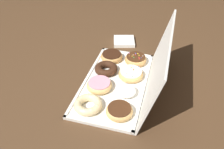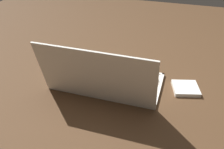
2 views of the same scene
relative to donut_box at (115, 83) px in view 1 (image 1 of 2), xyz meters
name	(u,v)px [view 1 (image 1 of 2)]	position (x,y,z in m)	size (l,w,h in m)	color
ground_plane	(115,84)	(0.00, 0.00, -0.01)	(3.00, 3.00, 0.00)	#4C331E
donut_box	(115,83)	(0.00, 0.00, 0.00)	(0.53, 0.28, 0.01)	white
box_lid_open	(158,65)	(0.00, 0.18, 0.14)	(0.53, 0.29, 0.01)	white
chocolate_frosted_donut_0	(112,56)	(-0.18, -0.07, 0.02)	(0.11, 0.11, 0.04)	tan
chocolate_cake_ring_donut_1	(106,69)	(-0.07, -0.06, 0.02)	(0.11, 0.11, 0.04)	#381E11
pink_frosted_donut_2	(99,85)	(0.06, -0.06, 0.02)	(0.11, 0.11, 0.04)	#E5B770
cruller_donut_3	(88,105)	(0.18, -0.06, 0.02)	(0.12, 0.12, 0.03)	beige
sprinkle_donut_4	(136,59)	(-0.18, 0.06, 0.03)	(0.11, 0.11, 0.04)	tan
sprinkle_donut_5	(131,74)	(-0.06, 0.06, 0.02)	(0.12, 0.12, 0.04)	tan
powdered_filled_donut_6	(126,91)	(0.07, 0.07, 0.03)	(0.09, 0.09, 0.04)	white
chocolate_frosted_donut_7	(119,111)	(0.18, 0.07, 0.02)	(0.11, 0.11, 0.04)	tan
napkin_stack	(124,41)	(-0.38, -0.05, 0.00)	(0.12, 0.12, 0.02)	white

